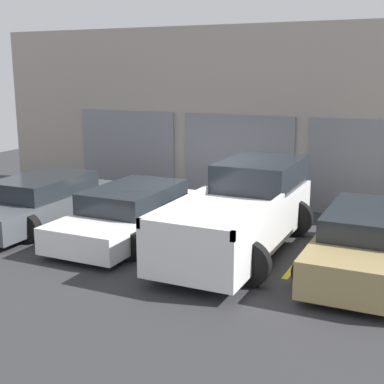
{
  "coord_description": "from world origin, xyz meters",
  "views": [
    {
      "loc": [
        5.1,
        -11.51,
        3.86
      ],
      "look_at": [
        0.0,
        -0.59,
        1.1
      ],
      "focal_mm": 50.0,
      "sensor_mm": 36.0,
      "label": 1
    }
  ],
  "objects_px": {
    "sedan_white": "(132,213)",
    "sedan_side": "(43,201)",
    "van_right": "(368,242)",
    "pickup_truck": "(243,211)"
  },
  "relations": [
    {
      "from": "sedan_white",
      "to": "sedan_side",
      "type": "relative_size",
      "value": 1.0
    },
    {
      "from": "sedan_white",
      "to": "van_right",
      "type": "relative_size",
      "value": 1.02
    },
    {
      "from": "sedan_white",
      "to": "sedan_side",
      "type": "bearing_deg",
      "value": -179.97
    },
    {
      "from": "pickup_truck",
      "to": "van_right",
      "type": "xyz_separation_m",
      "value": [
        2.68,
        -0.28,
        -0.25
      ]
    },
    {
      "from": "sedan_white",
      "to": "sedan_side",
      "type": "distance_m",
      "value": 2.68
    },
    {
      "from": "sedan_side",
      "to": "van_right",
      "type": "distance_m",
      "value": 8.03
    },
    {
      "from": "sedan_side",
      "to": "van_right",
      "type": "xyz_separation_m",
      "value": [
        8.03,
        -0.01,
        0.02
      ]
    },
    {
      "from": "sedan_side",
      "to": "sedan_white",
      "type": "bearing_deg",
      "value": 0.03
    },
    {
      "from": "sedan_white",
      "to": "sedan_side",
      "type": "height_order",
      "value": "sedan_side"
    },
    {
      "from": "pickup_truck",
      "to": "sedan_white",
      "type": "height_order",
      "value": "pickup_truck"
    }
  ]
}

